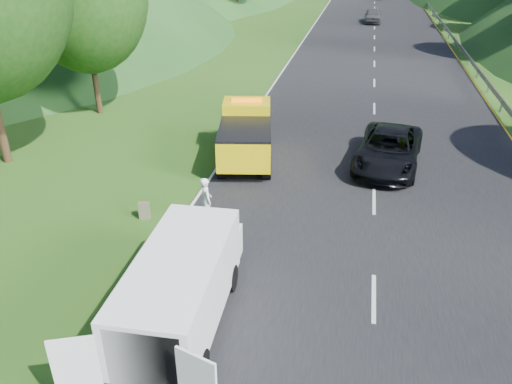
% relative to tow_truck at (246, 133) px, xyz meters
% --- Properties ---
extents(ground, '(320.00, 320.00, 0.00)m').
position_rel_tow_truck_xyz_m(ground, '(2.86, -7.08, -1.26)').
color(ground, '#38661E').
rests_on(ground, ground).
extents(road_surface, '(14.00, 200.00, 0.02)m').
position_rel_tow_truck_xyz_m(road_surface, '(5.86, 32.92, -1.25)').
color(road_surface, black).
rests_on(road_surface, ground).
extents(guardrail, '(0.06, 140.00, 1.52)m').
position_rel_tow_truck_xyz_m(guardrail, '(13.16, 45.42, -1.26)').
color(guardrail, gray).
rests_on(guardrail, ground).
extents(tree_line_left, '(14.00, 140.00, 14.00)m').
position_rel_tow_truck_xyz_m(tree_line_left, '(-16.14, 52.92, -1.26)').
color(tree_line_left, '#2C5117').
rests_on(tree_line_left, ground).
extents(tow_truck, '(3.25, 6.28, 2.57)m').
position_rel_tow_truck_xyz_m(tow_truck, '(0.00, 0.00, 0.00)').
color(tow_truck, black).
rests_on(tow_truck, ground).
extents(white_van, '(3.49, 6.45, 2.26)m').
position_rel_tow_truck_xyz_m(white_van, '(0.88, -11.17, 0.02)').
color(white_van, black).
rests_on(white_van, ground).
extents(woman, '(0.73, 0.78, 1.72)m').
position_rel_tow_truck_xyz_m(woman, '(-0.12, -5.87, -1.26)').
color(woman, white).
rests_on(woman, ground).
extents(child, '(0.62, 0.60, 1.01)m').
position_rel_tow_truck_xyz_m(child, '(1.18, -8.08, -1.26)').
color(child, tan).
rests_on(child, ground).
extents(worker, '(1.26, 1.06, 1.70)m').
position_rel_tow_truck_xyz_m(worker, '(1.37, -12.01, -1.26)').
color(worker, black).
rests_on(worker, ground).
extents(suitcase, '(0.45, 0.33, 0.64)m').
position_rel_tow_truck_xyz_m(suitcase, '(-2.42, -6.15, -0.93)').
color(suitcase, '#5B5944').
rests_on(suitcase, ground).
extents(passing_suv, '(3.43, 6.07, 1.60)m').
position_rel_tow_truck_xyz_m(passing_suv, '(6.41, 0.51, -1.26)').
color(passing_suv, black).
rests_on(passing_suv, ground).
extents(dist_car_a, '(1.89, 4.69, 1.60)m').
position_rel_tow_truck_xyz_m(dist_car_a, '(5.59, 42.67, -1.26)').
color(dist_car_a, '#414145').
rests_on(dist_car_a, ground).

